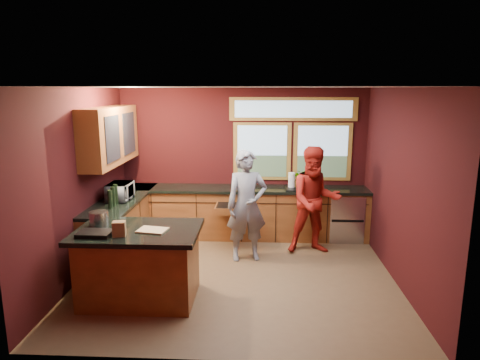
# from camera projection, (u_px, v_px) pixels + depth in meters

# --- Properties ---
(floor) EXTENTS (4.50, 4.50, 0.00)m
(floor) POSITION_uv_depth(u_px,v_px,m) (237.00, 276.00, 6.25)
(floor) COLOR brown
(floor) RESTS_ON ground
(room_shell) EXTENTS (4.52, 4.02, 2.71)m
(room_shell) POSITION_uv_depth(u_px,v_px,m) (197.00, 150.00, 6.22)
(room_shell) COLOR black
(room_shell) RESTS_ON ground
(back_counter) EXTENTS (4.50, 0.64, 0.93)m
(back_counter) POSITION_uv_depth(u_px,v_px,m) (253.00, 212.00, 7.80)
(back_counter) COLOR #582E14
(back_counter) RESTS_ON floor
(left_counter) EXTENTS (0.64, 2.30, 0.93)m
(left_counter) POSITION_uv_depth(u_px,v_px,m) (123.00, 225.00, 7.08)
(left_counter) COLOR #582E14
(left_counter) RESTS_ON floor
(island) EXTENTS (1.55, 1.05, 0.95)m
(island) POSITION_uv_depth(u_px,v_px,m) (140.00, 264.00, 5.48)
(island) COLOR #582E14
(island) RESTS_ON floor
(person_grey) EXTENTS (0.72, 0.56, 1.76)m
(person_grey) POSITION_uv_depth(u_px,v_px,m) (247.00, 206.00, 6.70)
(person_grey) COLOR slate
(person_grey) RESTS_ON floor
(person_red) EXTENTS (0.93, 0.77, 1.78)m
(person_red) POSITION_uv_depth(u_px,v_px,m) (315.00, 200.00, 6.99)
(person_red) COLOR maroon
(person_red) RESTS_ON floor
(microwave) EXTENTS (0.34, 0.50, 0.28)m
(microwave) POSITION_uv_depth(u_px,v_px,m) (120.00, 192.00, 6.84)
(microwave) COLOR #999999
(microwave) RESTS_ON left_counter
(potted_plant) EXTENTS (0.30, 0.26, 0.33)m
(potted_plant) POSITION_uv_depth(u_px,v_px,m) (298.00, 179.00, 7.69)
(potted_plant) COLOR #999999
(potted_plant) RESTS_ON back_counter
(paper_towel) EXTENTS (0.12, 0.12, 0.28)m
(paper_towel) POSITION_uv_depth(u_px,v_px,m) (292.00, 180.00, 7.65)
(paper_towel) COLOR silver
(paper_towel) RESTS_ON back_counter
(cutting_board) EXTENTS (0.39, 0.31, 0.02)m
(cutting_board) POSITION_uv_depth(u_px,v_px,m) (152.00, 230.00, 5.32)
(cutting_board) COLOR #A68255
(cutting_board) RESTS_ON island
(stock_pot) EXTENTS (0.24, 0.24, 0.18)m
(stock_pot) POSITION_uv_depth(u_px,v_px,m) (99.00, 218.00, 5.53)
(stock_pot) COLOR #ABABAF
(stock_pot) RESTS_ON island
(paper_bag) EXTENTS (0.17, 0.14, 0.18)m
(paper_bag) POSITION_uv_depth(u_px,v_px,m) (119.00, 229.00, 5.12)
(paper_bag) COLOR brown
(paper_bag) RESTS_ON island
(black_tray) EXTENTS (0.40, 0.29, 0.05)m
(black_tray) POSITION_uv_depth(u_px,v_px,m) (95.00, 234.00, 5.15)
(black_tray) COLOR black
(black_tray) RESTS_ON island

